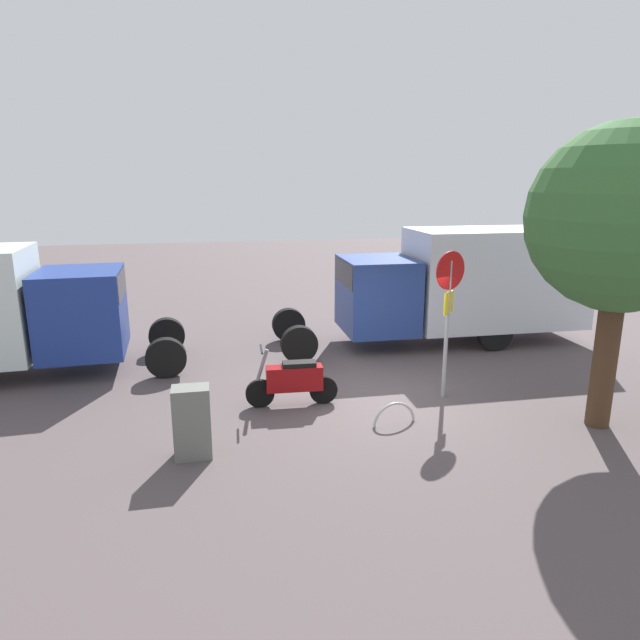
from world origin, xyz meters
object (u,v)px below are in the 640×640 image
at_px(box_truck_near, 463,281).
at_px(stop_sign, 448,302).
at_px(motorcycle, 294,380).
at_px(street_tree, 623,220).
at_px(utility_cabinet, 192,422).
at_px(bike_rack_hoop, 394,424).

bearing_deg(box_truck_near, stop_sign, 60.96).
bearing_deg(motorcycle, street_tree, 162.00).
bearing_deg(motorcycle, box_truck_near, -143.12).
height_order(box_truck_near, stop_sign, box_truck_near).
bearing_deg(motorcycle, utility_cabinet, 45.43).
bearing_deg(stop_sign, motorcycle, -3.57).
height_order(motorcycle, stop_sign, stop_sign).
distance_m(street_tree, bike_rack_hoop, 5.20).
bearing_deg(utility_cabinet, motorcycle, -137.62).
height_order(street_tree, bike_rack_hoop, street_tree).
height_order(box_truck_near, motorcycle, box_truck_near).
bearing_deg(utility_cabinet, street_tree, 177.79).
xyz_separation_m(street_tree, utility_cabinet, (7.15, -0.28, -3.09)).
xyz_separation_m(box_truck_near, street_tree, (-0.06, 5.49, 2.01)).
bearing_deg(street_tree, bike_rack_hoop, -12.03).
distance_m(stop_sign, utility_cabinet, 5.40).
relative_size(box_truck_near, utility_cabinet, 7.07).
distance_m(motorcycle, street_tree, 6.45).
bearing_deg(box_truck_near, utility_cabinet, 37.28).
relative_size(utility_cabinet, bike_rack_hoop, 1.39).
distance_m(box_truck_near, street_tree, 5.85).
distance_m(stop_sign, street_tree, 3.30).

